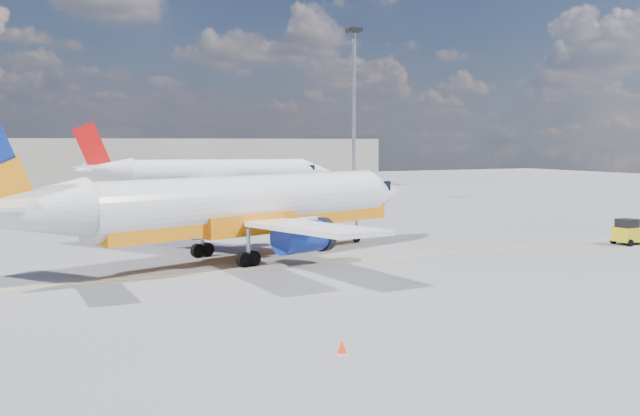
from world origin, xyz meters
name	(u,v)px	position (x,y,z in m)	size (l,w,h in m)	color
ground	(377,268)	(0.00, 0.00, 0.00)	(240.00, 240.00, 0.00)	slate
taxi_line	(353,261)	(0.00, 3.00, 0.01)	(70.00, 0.15, 0.01)	yellow
terminal_main	(163,164)	(5.00, 75.00, 4.00)	(70.00, 14.00, 8.00)	beige
main_jet	(236,206)	(-6.51, 6.62, 3.43)	(33.90, 25.75, 10.29)	white
second_jet	(212,174)	(6.23, 53.05, 3.35)	(33.32, 25.55, 10.06)	white
gse_tug	(631,232)	(21.89, 0.55, 0.90)	(2.75, 1.79, 1.90)	black
traffic_cone	(342,347)	(-9.86, -14.39, 0.26)	(0.38, 0.38, 0.54)	white
floodlight_mast	(354,99)	(20.29, 40.43, 12.68)	(1.54, 1.54, 21.16)	#9999A1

